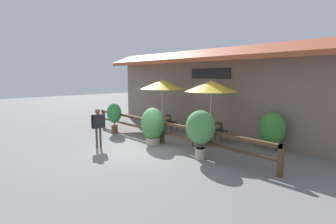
% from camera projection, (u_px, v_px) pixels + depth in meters
% --- Properties ---
extents(ground_plane, '(60.00, 60.00, 0.00)m').
position_uv_depth(ground_plane, '(143.00, 148.00, 10.60)').
color(ground_plane, slate).
extents(building_facade, '(14.28, 1.49, 4.23)m').
position_uv_depth(building_facade, '(208.00, 90.00, 13.04)').
color(building_facade, gray).
rests_on(building_facade, ground).
extents(patio_railing, '(10.40, 0.14, 0.95)m').
position_uv_depth(patio_railing, '(162.00, 127.00, 11.20)').
color(patio_railing, brown).
rests_on(patio_railing, ground).
extents(patio_umbrella_near, '(2.24, 2.24, 2.72)m').
position_uv_depth(patio_umbrella_near, '(162.00, 85.00, 13.13)').
color(patio_umbrella_near, '#B7B2A8').
rests_on(patio_umbrella_near, ground).
extents(dining_table_near, '(0.82, 0.82, 0.77)m').
position_uv_depth(dining_table_near, '(162.00, 121.00, 13.38)').
color(dining_table_near, olive).
rests_on(dining_table_near, ground).
extents(chair_near_streetside, '(0.45, 0.45, 0.87)m').
position_uv_depth(chair_near_streetside, '(153.00, 124.00, 12.96)').
color(chair_near_streetside, '#332D28').
rests_on(chair_near_streetside, ground).
extents(chair_near_wallside, '(0.44, 0.44, 0.87)m').
position_uv_depth(chair_near_wallside, '(171.00, 121.00, 13.85)').
color(chair_near_wallside, '#332D28').
rests_on(chair_near_wallside, ground).
extents(patio_umbrella_middle, '(2.24, 2.24, 2.72)m').
position_uv_depth(patio_umbrella_middle, '(211.00, 86.00, 10.96)').
color(patio_umbrella_middle, '#B7B2A8').
rests_on(patio_umbrella_middle, ground).
extents(dining_table_middle, '(0.82, 0.82, 0.77)m').
position_uv_depth(dining_table_middle, '(210.00, 129.00, 11.21)').
color(dining_table_middle, olive).
rests_on(dining_table_middle, ground).
extents(chair_middle_streetside, '(0.43, 0.43, 0.87)m').
position_uv_depth(chair_middle_streetside, '(200.00, 134.00, 10.77)').
color(chair_middle_streetside, '#332D28').
rests_on(chair_middle_streetside, ground).
extents(chair_middle_wallside, '(0.44, 0.44, 0.87)m').
position_uv_depth(chair_middle_wallside, '(220.00, 130.00, 11.63)').
color(chair_middle_wallside, '#332D28').
rests_on(chair_middle_wallside, ground).
extents(potted_plant_corner_fern, '(1.05, 0.95, 1.71)m').
position_uv_depth(potted_plant_corner_fern, '(200.00, 128.00, 9.03)').
color(potted_plant_corner_fern, '#B7AD99').
rests_on(potted_plant_corner_fern, ground).
extents(potted_plant_broad_leaf, '(0.78, 0.70, 1.52)m').
position_uv_depth(potted_plant_broad_leaf, '(114.00, 114.00, 13.21)').
color(potted_plant_broad_leaf, brown).
rests_on(potted_plant_broad_leaf, ground).
extents(potted_plant_small_flowering, '(1.05, 0.94, 1.56)m').
position_uv_depth(potted_plant_small_flowering, '(153.00, 125.00, 11.05)').
color(potted_plant_small_flowering, '#B7AD99').
rests_on(potted_plant_small_flowering, ground).
extents(potted_plant_entrance_palm, '(1.01, 0.91, 1.52)m').
position_uv_depth(potted_plant_entrance_palm, '(272.00, 129.00, 10.18)').
color(potted_plant_entrance_palm, '#564C47').
rests_on(potted_plant_entrance_palm, ground).
extents(pedestrian, '(0.22, 0.56, 1.59)m').
position_uv_depth(pedestrian, '(98.00, 123.00, 10.50)').
color(pedestrian, '#42382D').
rests_on(pedestrian, ground).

